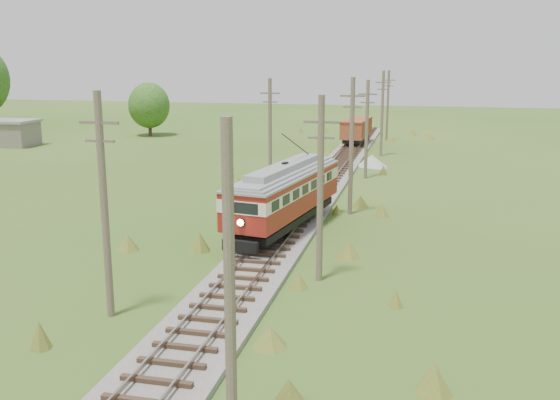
# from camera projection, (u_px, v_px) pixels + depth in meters

# --- Properties ---
(railbed_main) EXTENTS (3.60, 96.00, 0.57)m
(railbed_main) POSITION_uv_depth(u_px,v_px,m) (311.00, 199.00, 45.12)
(railbed_main) COLOR #605B54
(railbed_main) RESTS_ON ground
(streetcar) EXTENTS (4.70, 12.10, 5.47)m
(streetcar) POSITION_uv_depth(u_px,v_px,m) (285.00, 191.00, 36.46)
(streetcar) COLOR black
(streetcar) RESTS_ON ground
(gondola) EXTENTS (3.07, 8.03, 2.62)m
(gondola) POSITION_uv_depth(u_px,v_px,m) (356.00, 129.00, 73.40)
(gondola) COLOR black
(gondola) RESTS_ON ground
(gravel_pile) EXTENTS (3.00, 3.18, 1.09)m
(gravel_pile) POSITION_uv_depth(u_px,v_px,m) (373.00, 161.00, 59.78)
(gravel_pile) COLOR gray
(gravel_pile) RESTS_ON ground
(utility_pole_r_1) EXTENTS (0.30, 0.30, 8.80)m
(utility_pole_r_1) POSITION_uv_depth(u_px,v_px,m) (230.00, 289.00, 15.96)
(utility_pole_r_1) COLOR brown
(utility_pole_r_1) RESTS_ON ground
(utility_pole_r_2) EXTENTS (1.60, 0.30, 8.60)m
(utility_pole_r_2) POSITION_uv_depth(u_px,v_px,m) (320.00, 188.00, 28.26)
(utility_pole_r_2) COLOR brown
(utility_pole_r_2) RESTS_ON ground
(utility_pole_r_3) EXTENTS (1.60, 0.30, 9.00)m
(utility_pole_r_3) POSITION_uv_depth(u_px,v_px,m) (351.00, 145.00, 40.58)
(utility_pole_r_3) COLOR brown
(utility_pole_r_3) RESTS_ON ground
(utility_pole_r_4) EXTENTS (1.60, 0.30, 8.40)m
(utility_pole_r_4) POSITION_uv_depth(u_px,v_px,m) (367.00, 128.00, 53.04)
(utility_pole_r_4) COLOR brown
(utility_pole_r_4) RESTS_ON ground
(utility_pole_r_5) EXTENTS (1.60, 0.30, 8.90)m
(utility_pole_r_5) POSITION_uv_depth(u_px,v_px,m) (382.00, 113.00, 65.25)
(utility_pole_r_5) COLOR brown
(utility_pole_r_5) RESTS_ON ground
(utility_pole_r_6) EXTENTS (1.60, 0.30, 8.70)m
(utility_pole_r_6) POSITION_uv_depth(u_px,v_px,m) (388.00, 105.00, 77.66)
(utility_pole_r_6) COLOR brown
(utility_pole_r_6) RESTS_ON ground
(utility_pole_l_a) EXTENTS (1.60, 0.30, 9.00)m
(utility_pole_l_a) POSITION_uv_depth(u_px,v_px,m) (104.00, 204.00, 24.16)
(utility_pole_l_a) COLOR brown
(utility_pole_l_a) RESTS_ON ground
(utility_pole_l_b) EXTENTS (1.60, 0.30, 8.60)m
(utility_pole_l_b) POSITION_uv_depth(u_px,v_px,m) (270.00, 130.00, 50.87)
(utility_pole_l_b) COLOR brown
(utility_pole_l_b) RESTS_ON ground
(tree_mid_a) EXTENTS (5.46, 5.46, 7.03)m
(tree_mid_a) POSITION_uv_depth(u_px,v_px,m) (149.00, 105.00, 82.71)
(tree_mid_a) COLOR #38281C
(tree_mid_a) RESTS_ON ground
(shed) EXTENTS (6.40, 4.40, 3.10)m
(shed) POSITION_uv_depth(u_px,v_px,m) (9.00, 133.00, 73.54)
(shed) COLOR slate
(shed) RESTS_ON ground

